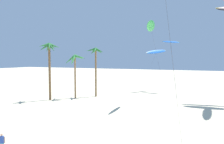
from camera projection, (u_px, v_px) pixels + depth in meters
The scene contains 7 objects.
palm_tree_0 at pixel (49, 55), 39.09m from camera, with size 3.58×4.26×11.13m.
palm_tree_1 at pixel (75, 62), 41.03m from camera, with size 4.48×4.70×8.95m.
palm_tree_2 at pixel (96, 57), 42.73m from camera, with size 4.04×3.92×10.42m.
flying_kite_0 at pixel (151, 26), 34.05m from camera, with size 4.66×7.11×14.58m.
flying_kite_1 at pixel (171, 42), 49.64m from camera, with size 5.05×10.43×12.77m.
flying_kite_4 at pixel (156, 52), 51.06m from camera, with size 4.47×9.22×10.71m.
person_near_right at pixel (2, 143), 17.03m from camera, with size 0.39×0.38×1.76m.
Camera 1 is at (9.38, -1.46, 8.00)m, focal length 32.43 mm.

